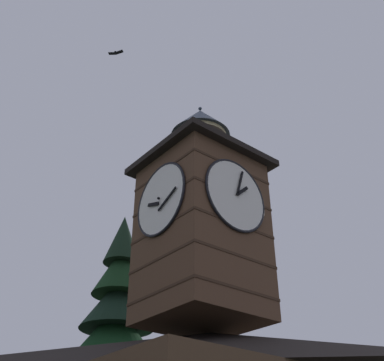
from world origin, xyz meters
TOP-DOWN VIEW (x-y plane):
  - clock_tower at (0.62, -0.33)m, footprint 4.42×4.42m
  - pine_tree_behind at (-0.75, -8.28)m, footprint 6.05×6.05m
  - moon at (-19.21, -42.21)m, footprint 2.14×2.14m
  - flying_bird_high at (3.62, -2.90)m, footprint 0.56×0.67m

SIDE VIEW (x-z plane):
  - pine_tree_behind at x=-0.75m, z-range -0.54..13.15m
  - clock_tower at x=0.62m, z-range 5.18..14.61m
  - moon at x=-19.21m, z-range 15.13..17.27m
  - flying_bird_high at x=3.62m, z-range 18.72..18.85m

